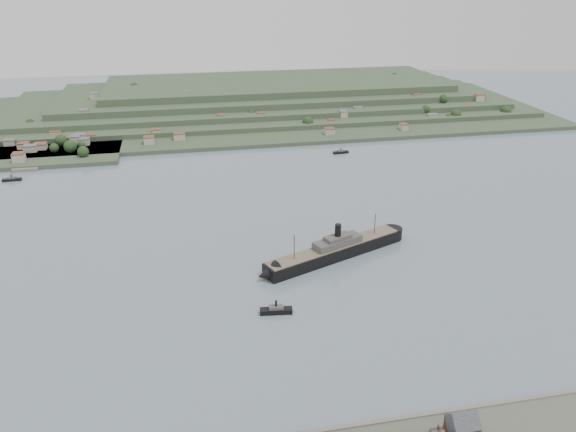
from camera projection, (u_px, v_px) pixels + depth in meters
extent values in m
plane|color=slate|center=(298.00, 254.00, 356.36)|extent=(1400.00, 1400.00, 0.00)
cube|color=slate|center=(378.00, 423.00, 222.35)|extent=(220.00, 2.00, 2.60)
cube|color=#472619|center=(462.00, 431.00, 211.79)|extent=(10.00, 10.00, 9.00)
cube|color=#34373B|center=(463.00, 422.00, 209.96)|extent=(10.40, 10.18, 10.18)
cube|color=#35462E|center=(234.00, 116.00, 678.07)|extent=(760.00, 260.00, 4.00)
cube|color=#35462E|center=(248.00, 107.00, 702.27)|extent=(680.00, 220.00, 5.00)
cube|color=#35462E|center=(258.00, 100.00, 716.20)|extent=(600.00, 200.00, 6.00)
cube|color=#35462E|center=(267.00, 92.00, 729.72)|extent=(520.00, 180.00, 7.00)
cube|color=#35462E|center=(276.00, 84.00, 742.83)|extent=(440.00, 160.00, 8.00)
cube|color=#35462E|center=(41.00, 153.00, 543.26)|extent=(150.00, 90.00, 4.00)
cube|color=slate|center=(26.00, 168.00, 504.97)|extent=(22.00, 14.00, 2.80)
cube|color=black|center=(334.00, 252.00, 350.74)|extent=(95.87, 49.55, 7.64)
cone|color=black|center=(268.00, 274.00, 325.73)|extent=(17.11, 17.11, 13.10)
cylinder|color=black|center=(392.00, 233.00, 375.74)|extent=(13.10, 13.10, 7.64)
cube|color=brown|center=(335.00, 246.00, 349.05)|extent=(93.43, 47.70, 0.66)
cube|color=#494744|center=(338.00, 242.00, 349.19)|extent=(34.04, 21.56, 4.37)
cube|color=#494744|center=(338.00, 238.00, 348.00)|extent=(19.07, 13.72, 2.73)
cylinder|color=black|center=(338.00, 232.00, 346.31)|extent=(3.93, 3.93, 9.83)
cylinder|color=#463120|center=(294.00, 248.00, 330.53)|extent=(0.55, 0.55, 17.47)
cylinder|color=#463120|center=(375.00, 225.00, 363.20)|extent=(0.55, 0.55, 15.29)
cube|color=black|center=(276.00, 311.00, 295.13)|extent=(17.50, 6.58, 2.73)
cube|color=#494744|center=(276.00, 308.00, 294.30)|extent=(8.07, 4.54, 2.05)
cylinder|color=black|center=(276.00, 304.00, 293.38)|extent=(1.14, 1.14, 3.98)
cube|color=black|center=(12.00, 180.00, 478.56)|extent=(15.49, 4.71, 2.05)
cube|color=#494744|center=(12.00, 178.00, 477.93)|extent=(7.01, 3.61, 1.54)
cylinder|color=black|center=(11.00, 176.00, 477.24)|extent=(0.85, 0.85, 2.99)
cube|color=black|center=(341.00, 152.00, 549.48)|extent=(15.65, 5.67, 2.04)
cube|color=#494744|center=(341.00, 151.00, 548.86)|extent=(7.18, 4.04, 1.53)
cylinder|color=black|center=(341.00, 149.00, 548.17)|extent=(0.85, 0.85, 2.98)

